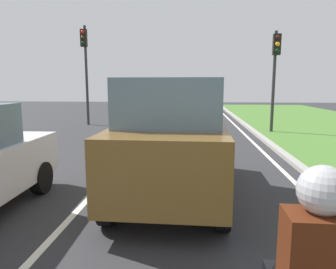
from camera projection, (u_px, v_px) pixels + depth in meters
ground_plane at (157, 146)px, 11.18m from camera, size 60.00×60.00×0.00m
lane_line_center at (137, 146)px, 11.24m from camera, size 0.12×32.00×0.01m
lane_line_right_edge at (259, 148)px, 10.89m from camera, size 0.12×32.00×0.01m
curb_right at (273, 146)px, 10.84m from camera, size 0.24×48.00×0.12m
car_suv_ahead at (173, 137)px, 6.10m from camera, size 2.05×4.54×2.28m
rider_person at (317, 260)px, 1.75m from camera, size 0.51×0.41×1.16m
traffic_light_near_right at (275, 64)px, 13.79m from camera, size 0.32×0.50×4.55m
traffic_light_overhead_left at (85, 58)px, 16.68m from camera, size 0.32×0.50×5.32m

